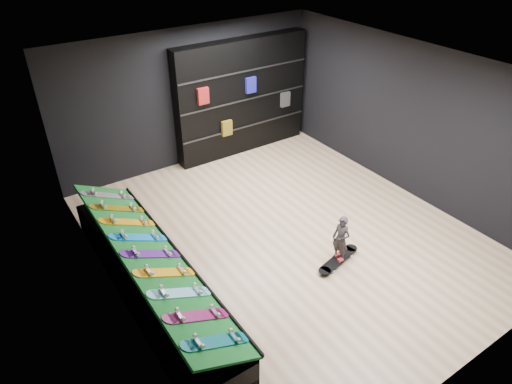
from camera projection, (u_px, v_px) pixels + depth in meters
floor at (285, 235)px, 8.25m from camera, size 6.00×7.00×0.01m
ceiling at (292, 72)px, 6.63m from camera, size 6.00×7.00×0.01m
wall_back at (190, 98)px, 9.88m from camera, size 6.00×0.02×3.00m
wall_front at (482, 291)px, 4.99m from camera, size 6.00×0.02×3.00m
wall_left at (108, 224)px, 6.02m from camera, size 0.02×7.00×3.00m
wall_right at (411, 121)px, 8.85m from camera, size 0.02×7.00×3.00m
display_rack at (151, 280)px, 6.91m from camera, size 0.90×4.50×0.50m
turf_ramp at (151, 256)px, 6.68m from camera, size 0.92×4.50×0.46m
back_shelving at (242, 97)px, 10.43m from camera, size 3.28×0.38×2.62m
floor_skateboard at (338, 260)px, 7.59m from camera, size 1.00×0.43×0.09m
child at (340, 247)px, 7.44m from camera, size 0.17×0.21×0.50m
display_board_0 at (216, 342)px, 5.35m from camera, size 0.93×0.22×0.50m
display_board_1 at (197, 316)px, 5.68m from camera, size 0.93×0.22×0.50m
display_board_2 at (180, 293)px, 6.01m from camera, size 0.93×0.22×0.50m
display_board_3 at (165, 272)px, 6.34m from camera, size 0.93×0.22×0.50m
display_board_4 at (151, 254)px, 6.68m from camera, size 0.93×0.22×0.50m
display_board_5 at (139, 237)px, 7.01m from camera, size 0.93×0.22×0.50m
display_board_6 at (128, 222)px, 7.34m from camera, size 0.93×0.22×0.50m
display_board_7 at (118, 208)px, 7.67m from camera, size 0.93×0.22×0.50m
display_board_8 at (108, 195)px, 8.00m from camera, size 0.93×0.22×0.50m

